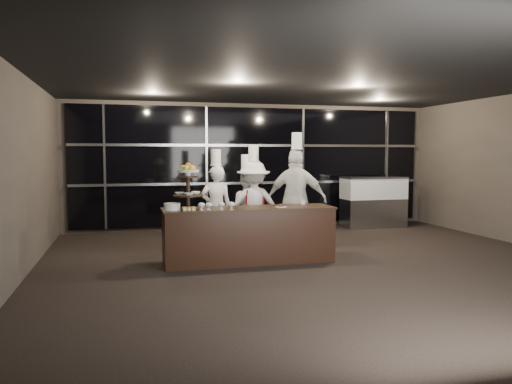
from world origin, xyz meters
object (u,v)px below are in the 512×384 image
object	(u,v)px
chef_c	(254,205)
chef_a	(216,206)
display_stand	(188,183)
buffet_counter	(249,235)
chef_b	(246,209)
chef_d	(296,199)
display_case	(373,199)
layer_cake	(172,207)

from	to	relation	value
chef_c	chef_a	bearing A→B (deg)	168.97
display_stand	chef_a	size ratio (longest dim) A/B	0.39
chef_a	chef_c	bearing A→B (deg)	-11.03
buffet_counter	chef_b	bearing A→B (deg)	78.58
display_stand	chef_d	distance (m)	2.28
display_case	chef_d	xyz separation A→B (m)	(-2.80, -2.30, 0.27)
layer_cake	chef_a	xyz separation A→B (m)	(0.93, 1.25, -0.15)
display_stand	chef_c	bearing A→B (deg)	38.19
chef_a	layer_cake	bearing A→B (deg)	-126.62
layer_cake	chef_a	bearing A→B (deg)	53.38
display_case	chef_c	size ratio (longest dim) A/B	0.78
chef_d	display_stand	bearing A→B (deg)	-159.64
buffet_counter	display_case	world-z (taller)	display_case
display_stand	chef_a	xyz separation A→B (m)	(0.66, 1.20, -0.51)
layer_cake	display_case	distance (m)	6.05
display_stand	chef_d	size ratio (longest dim) A/B	0.34
buffet_counter	chef_a	xyz separation A→B (m)	(-0.34, 1.20, 0.36)
buffet_counter	display_case	size ratio (longest dim) A/B	1.84
display_stand	chef_a	world-z (taller)	chef_a
chef_a	chef_c	distance (m)	0.70
display_case	chef_b	world-z (taller)	chef_b
layer_cake	chef_a	size ratio (longest dim) A/B	0.16
display_stand	chef_d	bearing A→B (deg)	20.36
display_stand	chef_c	xyz separation A→B (m)	(1.35, 1.06, -0.50)
chef_a	buffet_counter	bearing A→B (deg)	-74.35
buffet_counter	chef_d	bearing A→B (deg)	35.28
buffet_counter	display_stand	distance (m)	1.33
buffet_counter	chef_b	world-z (taller)	chef_b
layer_cake	buffet_counter	bearing A→B (deg)	2.27
display_case	chef_b	xyz separation A→B (m)	(-3.66, -1.88, 0.08)
chef_b	chef_d	xyz separation A→B (m)	(0.86, -0.42, 0.20)
layer_cake	chef_c	distance (m)	1.97
buffet_counter	chef_d	distance (m)	1.44
buffet_counter	chef_a	size ratio (longest dim) A/B	1.50
chef_a	display_case	bearing A→B (deg)	23.99
layer_cake	display_stand	bearing A→B (deg)	10.73
buffet_counter	chef_d	world-z (taller)	chef_d
chef_b	chef_d	distance (m)	0.98
buffet_counter	display_case	xyz separation A→B (m)	(3.90, 3.08, 0.22)
display_case	display_stand	bearing A→B (deg)	-147.82
layer_cake	chef_d	bearing A→B (deg)	19.34
display_stand	chef_c	distance (m)	1.79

